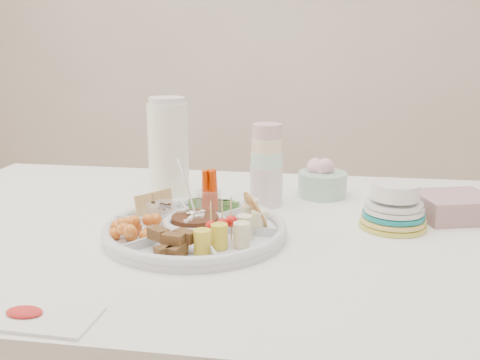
# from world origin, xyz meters

# --- Properties ---
(wall_back) EXTENTS (4.00, 0.02, 2.70)m
(wall_back) POSITION_xyz_m (0.00, 2.00, 1.35)
(wall_back) COLOR beige
(wall_back) RESTS_ON ground
(party_tray) EXTENTS (0.41, 0.41, 0.04)m
(party_tray) POSITION_xyz_m (0.01, -0.08, 0.78)
(party_tray) COLOR silver
(party_tray) RESTS_ON dining_table
(bean_dip) EXTENTS (0.11, 0.11, 0.04)m
(bean_dip) POSITION_xyz_m (0.01, -0.08, 0.79)
(bean_dip) COLOR black
(bean_dip) RESTS_ON party_tray
(tortillas) EXTENTS (0.12, 0.12, 0.07)m
(tortillas) POSITION_xyz_m (0.13, -0.02, 0.80)
(tortillas) COLOR #C5893A
(tortillas) RESTS_ON party_tray
(carrot_cucumber) EXTENTS (0.12, 0.12, 0.10)m
(carrot_cucumber) POSITION_xyz_m (0.02, 0.05, 0.82)
(carrot_cucumber) COLOR #D73300
(carrot_cucumber) RESTS_ON party_tray
(pita_raisins) EXTENTS (0.11, 0.11, 0.06)m
(pita_raisins) POSITION_xyz_m (-0.10, -0.00, 0.80)
(pita_raisins) COLOR #E1B260
(pita_raisins) RESTS_ON party_tray
(cherries) EXTENTS (0.12, 0.12, 0.05)m
(cherries) POSITION_xyz_m (-0.11, -0.13, 0.79)
(cherries) COLOR orange
(cherries) RESTS_ON party_tray
(granola_chunks) EXTENTS (0.12, 0.12, 0.05)m
(granola_chunks) POSITION_xyz_m (-0.00, -0.21, 0.79)
(granola_chunks) COLOR brown
(granola_chunks) RESTS_ON party_tray
(banana_tomato) EXTENTS (0.11, 0.11, 0.09)m
(banana_tomato) POSITION_xyz_m (0.12, -0.15, 0.82)
(banana_tomato) COLOR #FFF577
(banana_tomato) RESTS_ON party_tray
(cup_stack) EXTENTS (0.10, 0.10, 0.22)m
(cup_stack) POSITION_xyz_m (0.13, 0.18, 0.87)
(cup_stack) COLOR #D5F3C3
(cup_stack) RESTS_ON dining_table
(thermos) EXTENTS (0.11, 0.11, 0.27)m
(thermos) POSITION_xyz_m (-0.13, 0.20, 0.89)
(thermos) COLOR white
(thermos) RESTS_ON dining_table
(flower_bowl) EXTENTS (0.14, 0.14, 0.10)m
(flower_bowl) POSITION_xyz_m (0.27, 0.28, 0.81)
(flower_bowl) COLOR #8AC1A9
(flower_bowl) RESTS_ON dining_table
(napkin_stack) EXTENTS (0.20, 0.18, 0.06)m
(napkin_stack) POSITION_xyz_m (0.58, 0.14, 0.79)
(napkin_stack) COLOR #B08487
(napkin_stack) RESTS_ON dining_table
(plate_stack) EXTENTS (0.16, 0.16, 0.09)m
(plate_stack) POSITION_xyz_m (0.43, 0.05, 0.81)
(plate_stack) COLOR yellow
(plate_stack) RESTS_ON dining_table
(placemat) EXTENTS (0.28, 0.10, 0.01)m
(placemat) POSITION_xyz_m (-0.19, -0.45, 0.76)
(placemat) COLOR white
(placemat) RESTS_ON dining_table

